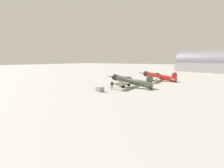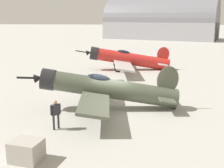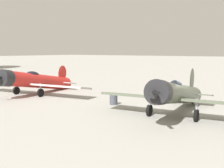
% 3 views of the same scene
% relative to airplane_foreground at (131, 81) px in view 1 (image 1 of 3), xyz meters
% --- Properties ---
extents(ground_plane, '(400.00, 400.00, 0.00)m').
position_rel_airplane_foreground_xyz_m(ground_plane, '(0.06, -0.49, -1.49)').
color(ground_plane, '#A8A59E').
extents(airplane_foreground, '(10.56, 10.96, 3.15)m').
position_rel_airplane_foreground_xyz_m(airplane_foreground, '(0.00, 0.00, 0.00)').
color(airplane_foreground, '#4C5442').
rests_on(airplane_foreground, ground_plane).
extents(airplane_mid_apron, '(13.24, 11.34, 3.00)m').
position_rel_airplane_foreground_xyz_m(airplane_mid_apron, '(15.57, -0.65, -0.16)').
color(airplane_mid_apron, red).
rests_on(airplane_mid_apron, ground_plane).
extents(ground_crew_mechanic, '(0.52, 0.49, 1.73)m').
position_rel_airplane_foreground_xyz_m(ground_crew_mechanic, '(-4.03, 2.32, -0.45)').
color(ground_crew_mechanic, '#2D2D33').
rests_on(ground_crew_mechanic, ground_plane).
extents(equipment_crate, '(1.36, 1.53, 0.97)m').
position_rel_airplane_foreground_xyz_m(equipment_crate, '(-7.89, 2.54, -1.01)').
color(equipment_crate, '#9E998E').
rests_on(equipment_crate, ground_plane).
extents(fuel_drum, '(0.68, 0.68, 0.82)m').
position_rel_airplane_foreground_xyz_m(fuel_drum, '(5.80, -0.63, -1.09)').
color(fuel_drum, '#474C56').
rests_on(fuel_drum, ground_plane).
extents(distant_hangar, '(22.06, 32.83, 13.13)m').
position_rel_airplane_foreground_xyz_m(distant_hangar, '(65.79, -7.53, 2.54)').
color(distant_hangar, '#939399').
rests_on(distant_hangar, ground_plane).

